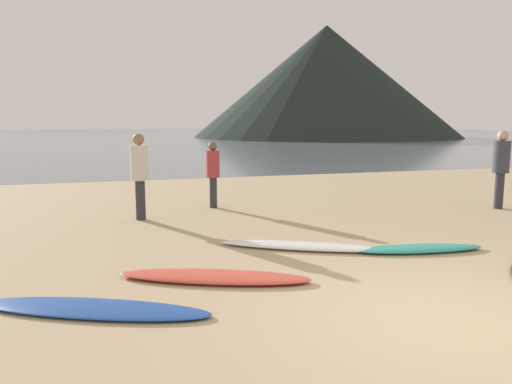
{
  "coord_description": "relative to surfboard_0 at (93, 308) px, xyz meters",
  "views": [
    {
      "loc": [
        -3.29,
        -4.03,
        2.07
      ],
      "look_at": [
        -0.36,
        5.56,
        0.6
      ],
      "focal_mm": 34.68,
      "sensor_mm": 36.0,
      "label": 1
    }
  ],
  "objects": [
    {
      "name": "surfboard_0",
      "position": [
        0.0,
        0.0,
        0.0
      ],
      "size": [
        2.65,
        1.67,
        0.07
      ],
      "primitive_type": "ellipsoid",
      "rotation": [
        0.0,
        0.0,
        -0.44
      ],
      "color": "#1E479E",
      "rests_on": "ground"
    },
    {
      "name": "person_0",
      "position": [
        2.61,
        5.93,
        0.88
      ],
      "size": [
        0.31,
        0.31,
        1.56
      ],
      "rotation": [
        0.0,
        0.0,
        2.13
      ],
      "color": "#2D2D38",
      "rests_on": "ground"
    },
    {
      "name": "headland_hill",
      "position": [
        26.17,
        50.58,
        6.59
      ],
      "size": [
        32.05,
        32.05,
        13.26
      ],
      "primitive_type": "cone",
      "color": "black",
      "rests_on": "ground"
    },
    {
      "name": "surfboard_3",
      "position": [
        4.9,
        1.09,
        0.01
      ],
      "size": [
        2.14,
        0.8,
        0.1
      ],
      "primitive_type": "ellipsoid",
      "rotation": [
        0.0,
        0.0,
        -0.16
      ],
      "color": "teal",
      "rests_on": "ground"
    },
    {
      "name": "ocean_water",
      "position": [
        3.49,
        61.91,
        -0.03
      ],
      "size": [
        140.0,
        100.0,
        0.01
      ],
      "primitive_type": "cube",
      "color": "slate",
      "rests_on": "ground"
    },
    {
      "name": "surfboard_2",
      "position": [
        3.18,
        1.78,
        0.01
      ],
      "size": [
        2.6,
        1.71,
        0.1
      ],
      "primitive_type": "ellipsoid",
      "rotation": [
        0.0,
        0.0,
        -0.5
      ],
      "color": "white",
      "rests_on": "ground"
    },
    {
      "name": "person_1",
      "position": [
        8.99,
        3.85,
        1.04
      ],
      "size": [
        0.37,
        0.37,
        1.83
      ],
      "rotation": [
        0.0,
        0.0,
        5.73
      ],
      "color": "#2D2D38",
      "rests_on": "ground"
    },
    {
      "name": "surfboard_1",
      "position": [
        1.49,
        0.66,
        0.01
      ],
      "size": [
        2.56,
        1.54,
        0.1
      ],
      "primitive_type": "ellipsoid",
      "rotation": [
        0.0,
        0.0,
        -0.41
      ],
      "color": "#D84C38",
      "rests_on": "ground"
    },
    {
      "name": "person_2",
      "position": [
        0.86,
        4.97,
        1.02
      ],
      "size": [
        0.36,
        0.36,
        1.79
      ],
      "rotation": [
        0.0,
        0.0,
        1.84
      ],
      "color": "#2D2D38",
      "rests_on": "ground"
    },
    {
      "name": "ground_plane",
      "position": [
        3.49,
        8.6,
        -0.13
      ],
      "size": [
        120.0,
        120.0,
        0.2
      ],
      "primitive_type": "cube",
      "color": "tan",
      "rests_on": "ground"
    }
  ]
}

